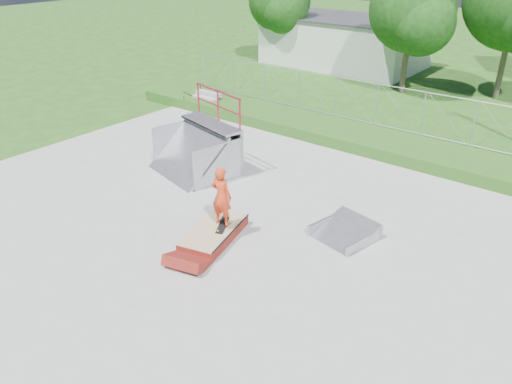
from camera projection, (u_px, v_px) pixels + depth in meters
ground at (208, 236)px, 14.34m from camera, size 120.00×120.00×0.00m
concrete_pad at (208, 236)px, 14.33m from camera, size 20.00×16.00×0.04m
grass_berm at (363, 137)px, 20.89m from camera, size 24.00×3.00×0.50m
grind_box at (214, 234)px, 14.12m from camera, size 1.64×2.50×0.34m
quarter_pipe at (192, 135)px, 17.68m from camera, size 3.33×3.00×2.85m
flat_bank_ramp at (344, 231)px, 14.14m from camera, size 1.76×1.84×0.45m
skateboard at (222, 225)px, 14.12m from camera, size 0.55×0.81×0.13m
skater at (222, 199)px, 13.73m from camera, size 0.67×0.49×1.72m
concrete_stairs at (203, 102)px, 24.95m from camera, size 1.50×1.60×0.80m
chain_link_fence at (377, 105)px, 21.07m from camera, size 20.00×0.06×1.80m
utility_building_flat at (344, 42)px, 33.51m from camera, size 10.00×6.00×3.00m
tree_left_near at (415, 13)px, 25.90m from camera, size 4.76×4.48×6.65m
tree_left_far at (281, 3)px, 32.98m from camera, size 4.42×4.16×6.18m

